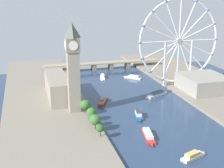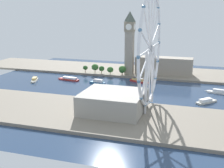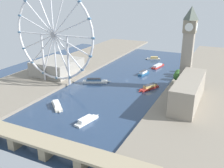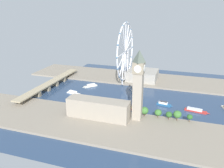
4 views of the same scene
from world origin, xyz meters
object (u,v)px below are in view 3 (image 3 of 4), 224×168
at_px(tour_boat_4, 149,87).
at_px(tour_boat_6, 158,66).
at_px(tour_boat_2, 153,58).
at_px(tour_boat_3, 144,73).
at_px(ferris_wheel, 53,35).
at_px(river_bridge, 32,140).
at_px(tour_boat_0, 95,81).
at_px(parliament_block, 188,91).
at_px(riverside_hall, 57,67).
at_px(tour_boat_1, 87,120).
at_px(tour_boat_5, 57,105).
at_px(clock_tower, 188,46).

distance_m(tour_boat_4, tour_boat_6, 97.92).
bearing_deg(tour_boat_2, tour_boat_3, 77.12).
xyz_separation_m(ferris_wheel, river_bridge, (-70.65, 120.87, -52.26)).
height_order(tour_boat_0, tour_boat_6, tour_boat_0).
relative_size(parliament_block, river_bridge, 0.45).
bearing_deg(tour_boat_2, tour_boat_0, 56.57).
distance_m(riverside_hall, tour_boat_1, 144.09).
bearing_deg(river_bridge, tour_boat_0, -77.94).
distance_m(tour_boat_4, tour_boat_5, 110.28).
bearing_deg(clock_tower, tour_boat_6, -54.25).
distance_m(tour_boat_1, tour_boat_3, 152.19).
xyz_separation_m(ferris_wheel, tour_boat_2, (-71.23, -172.19, -58.48)).
bearing_deg(tour_boat_0, river_bridge, -103.97).
distance_m(riverside_hall, tour_boat_4, 130.26).
height_order(ferris_wheel, tour_boat_1, ferris_wheel).
xyz_separation_m(river_bridge, tour_boat_6, (-20.52, -250.38, -6.28)).
distance_m(riverside_hall, tour_boat_6, 150.75).
xyz_separation_m(tour_boat_0, tour_boat_2, (-32.00, -145.94, -0.16)).
bearing_deg(tour_boat_4, parliament_block, 86.70).
height_order(tour_boat_0, tour_boat_4, tour_boat_4).
relative_size(ferris_wheel, river_bridge, 0.61).
xyz_separation_m(tour_boat_1, tour_boat_6, (-7.69, -197.51, -0.04)).
relative_size(tour_boat_3, tour_boat_5, 1.03).
relative_size(clock_tower, tour_boat_6, 2.56).
xyz_separation_m(clock_tower, tour_boat_0, (104.89, 29.71, -48.30)).
height_order(parliament_block, tour_boat_1, parliament_block).
distance_m(clock_tower, ferris_wheel, 154.93).
bearing_deg(tour_boat_3, clock_tower, -104.54).
xyz_separation_m(river_bridge, tour_boat_0, (31.42, -147.12, -6.07)).
bearing_deg(parliament_block, clock_tower, -75.94).
height_order(tour_boat_0, tour_boat_2, tour_boat_0).
relative_size(tour_boat_0, tour_boat_6, 0.97).
xyz_separation_m(clock_tower, tour_boat_6, (52.95, -73.56, -48.51)).
distance_m(ferris_wheel, riverside_hall, 60.71).
height_order(tour_boat_4, tour_boat_5, tour_boat_4).
height_order(tour_boat_2, tour_boat_5, tour_boat_2).
relative_size(riverside_hall, tour_boat_3, 2.27).
distance_m(river_bridge, tour_boat_1, 54.77).
bearing_deg(tour_boat_3, tour_boat_5, 173.46).
bearing_deg(riverside_hall, tour_boat_3, -152.82).
distance_m(clock_tower, tour_boat_4, 64.19).
xyz_separation_m(tour_boat_0, tour_boat_3, (-44.65, -57.95, 0.33)).
xyz_separation_m(tour_boat_2, tour_boat_3, (-12.65, 87.99, 0.48)).
bearing_deg(tour_boat_2, riverside_hall, 35.79).
distance_m(clock_tower, river_bridge, 196.09).
distance_m(tour_boat_0, tour_boat_6, 115.59).
xyz_separation_m(parliament_block, tour_boat_2, (85.26, -165.61, -13.56)).
xyz_separation_m(riverside_hall, tour_boat_6, (-112.79, -99.48, -10.41)).
xyz_separation_m(parliament_block, ferris_wheel, (156.49, 6.58, 44.93)).
height_order(clock_tower, tour_boat_2, clock_tower).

